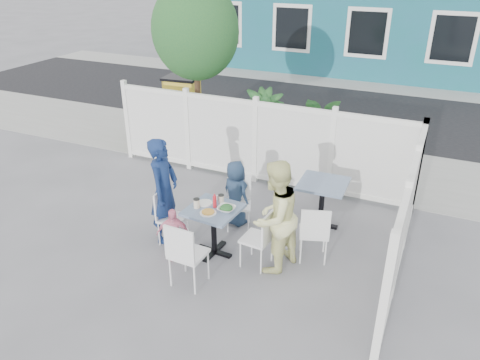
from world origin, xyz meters
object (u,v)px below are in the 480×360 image
at_px(chair_left, 168,213).
at_px(chair_near, 185,251).
at_px(main_table, 214,219).
at_px(spare_table, 323,192).
at_px(man, 164,190).
at_px(boy, 236,193).
at_px(toddler, 173,234).
at_px(chair_back, 239,198).
at_px(woman, 275,217).
at_px(utility_cabinet, 183,108).
at_px(chair_right, 262,235).

xyz_separation_m(chair_left, chair_near, (0.78, -0.84, 0.06)).
bearing_deg(main_table, chair_near, -89.19).
distance_m(spare_table, man, 2.47).
relative_size(chair_near, boy, 0.88).
xyz_separation_m(boy, toddler, (-0.40, -1.26, -0.14)).
distance_m(chair_back, boy, 0.11).
bearing_deg(chair_back, main_table, 68.50).
xyz_separation_m(main_table, chair_left, (-0.77, 0.00, -0.08)).
bearing_deg(woman, main_table, -69.55).
bearing_deg(woman, chair_left, -70.82).
relative_size(chair_back, woman, 0.52).
height_order(boy, toddler, boy).
relative_size(main_table, boy, 0.70).
bearing_deg(utility_cabinet, chair_back, -53.23).
relative_size(chair_right, man, 0.54).
xyz_separation_m(chair_right, toddler, (-1.22, -0.34, -0.11)).
xyz_separation_m(main_table, boy, (-0.07, 0.91, -0.03)).
bearing_deg(main_table, man, 175.08).
bearing_deg(chair_left, woman, 89.20).
distance_m(spare_table, woman, 1.40).
bearing_deg(utility_cabinet, woman, -52.02).
distance_m(main_table, chair_left, 0.77).
bearing_deg(main_table, boy, 94.15).
bearing_deg(woman, toddler, -56.04).
bearing_deg(toddler, woman, -9.23).
bearing_deg(toddler, man, 107.04).
distance_m(chair_right, chair_back, 1.14).
distance_m(woman, boy, 1.33).
distance_m(spare_table, toddler, 2.44).
xyz_separation_m(chair_back, chair_near, (-0.00, -1.70, 0.07)).
height_order(spare_table, boy, boy).
distance_m(chair_left, chair_near, 1.15).
relative_size(spare_table, chair_near, 0.81).
bearing_deg(chair_back, toddler, 47.81).
bearing_deg(chair_right, boy, 46.44).
relative_size(chair_back, man, 0.51).
height_order(man, toddler, man).
height_order(utility_cabinet, toddler, utility_cabinet).
distance_m(chair_right, toddler, 1.27).
xyz_separation_m(utility_cabinet, boy, (2.82, -3.16, -0.14)).
height_order(spare_table, toddler, toddler).
xyz_separation_m(main_table, chair_back, (0.01, 0.86, -0.09)).
xyz_separation_m(main_table, spare_table, (1.22, 1.39, 0.02)).
distance_m(main_table, spare_table, 1.85).
bearing_deg(chair_left, chair_near, 40.88).
bearing_deg(boy, utility_cabinet, -24.93).
xyz_separation_m(chair_right, chair_near, (-0.74, -0.83, 0.05)).
bearing_deg(chair_back, spare_table, -177.10).
relative_size(main_table, chair_left, 0.90).
bearing_deg(chair_back, chair_left, 26.95).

